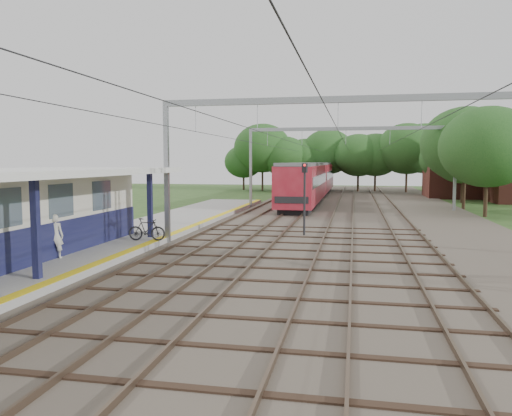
# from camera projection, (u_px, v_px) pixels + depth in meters

# --- Properties ---
(ground) EXTENTS (160.00, 160.00, 0.00)m
(ground) POSITION_uv_depth(u_px,v_px,m) (125.00, 388.00, 8.95)
(ground) COLOR #2D4C1E
(ground) RESTS_ON ground
(ballast_bed) EXTENTS (18.00, 90.00, 0.10)m
(ballast_bed) POSITION_uv_depth(u_px,v_px,m) (354.00, 215.00, 37.48)
(ballast_bed) COLOR #473D33
(ballast_bed) RESTS_ON ground
(platform) EXTENTS (5.00, 52.00, 0.35)m
(platform) POSITION_uv_depth(u_px,v_px,m) (111.00, 243.00, 24.05)
(platform) COLOR gray
(platform) RESTS_ON ground
(yellow_stripe) EXTENTS (0.45, 52.00, 0.01)m
(yellow_stripe) POSITION_uv_depth(u_px,v_px,m) (155.00, 240.00, 23.60)
(yellow_stripe) COLOR yellow
(yellow_stripe) RESTS_ON platform
(rail_tracks) EXTENTS (11.80, 88.00, 0.15)m
(rail_tracks) POSITION_uv_depth(u_px,v_px,m) (321.00, 213.00, 37.95)
(rail_tracks) COLOR brown
(rail_tracks) RESTS_ON ballast_bed
(catenary_system) EXTENTS (17.22, 88.00, 7.00)m
(catenary_system) POSITION_uv_depth(u_px,v_px,m) (346.00, 140.00, 32.48)
(catenary_system) COLOR gray
(catenary_system) RESTS_ON ground
(tree_band) EXTENTS (31.72, 30.88, 8.82)m
(tree_band) POSITION_uv_depth(u_px,v_px,m) (354.00, 155.00, 63.55)
(tree_band) COLOR #382619
(tree_band) RESTS_ON ground
(house_far) EXTENTS (8.00, 6.12, 8.66)m
(house_far) POSITION_uv_depth(u_px,v_px,m) (463.00, 169.00, 56.36)
(house_far) COLOR brown
(house_far) RESTS_ON ground
(person) EXTENTS (0.73, 0.59, 1.72)m
(person) POSITION_uv_depth(u_px,v_px,m) (55.00, 236.00, 19.17)
(person) COLOR beige
(person) RESTS_ON platform
(bicycle) EXTENTS (1.81, 0.66, 1.06)m
(bicycle) POSITION_uv_depth(u_px,v_px,m) (147.00, 229.00, 23.49)
(bicycle) COLOR black
(bicycle) RESTS_ON platform
(train) EXTENTS (2.96, 36.88, 3.89)m
(train) POSITION_uv_depth(u_px,v_px,m) (313.00, 179.00, 54.19)
(train) COLOR black
(train) RESTS_ON ballast_bed
(signal_post) EXTENTS (0.31, 0.29, 3.98)m
(signal_post) POSITION_uv_depth(u_px,v_px,m) (305.00, 192.00, 26.79)
(signal_post) COLOR black
(signal_post) RESTS_ON ground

